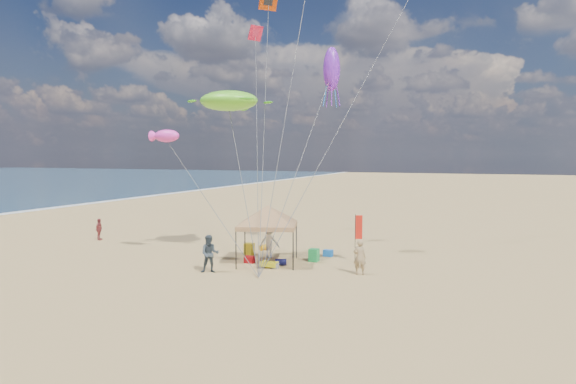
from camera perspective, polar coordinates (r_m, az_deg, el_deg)
name	(u,v)px	position (r m, az deg, el deg)	size (l,w,h in m)	color
ground	(264,282)	(24.03, -2.73, -10.06)	(280.00, 280.00, 0.00)	tan
canopy_tent	(268,208)	(27.36, -2.32, -1.76)	(5.69, 5.69, 3.69)	black
feather_flag	(358,230)	(28.25, 7.87, -4.24)	(0.38, 0.18, 2.65)	black
cooler_red	(250,259)	(28.05, -4.33, -7.58)	(0.54, 0.38, 0.38)	red
cooler_blue	(328,253)	(29.83, 4.54, -6.86)	(0.54, 0.38, 0.38)	blue
bag_navy	(281,262)	(27.34, -0.80, -7.90)	(0.36, 0.36, 0.60)	black
bag_orange	(264,247)	(31.59, -2.75, -6.24)	(0.36, 0.36, 0.60)	#CE8C0B
chair_green	(314,255)	(28.38, 2.93, -7.10)	(0.50, 0.50, 0.70)	#1A9242
chair_yellow	(249,249)	(30.19, -4.39, -6.42)	(0.50, 0.50, 0.70)	gold
crate_grey	(275,266)	(26.68, -1.48, -8.30)	(0.34, 0.30, 0.28)	gray
beach_cart	(269,264)	(26.82, -2.15, -8.10)	(0.90, 0.50, 0.24)	gold
person_near_a	(360,257)	(25.43, 8.06, -7.27)	(0.64, 0.42, 1.75)	#A0845B
person_near_b	(210,254)	(25.89, -8.79, -6.89)	(0.93, 0.72, 1.91)	#364249
person_near_c	(269,242)	(29.25, -2.11, -5.63)	(1.18, 0.68, 1.83)	white
person_far_a	(99,229)	(37.51, -20.49, -3.95)	(0.88, 0.37, 1.50)	#9E3C3D
turtle_kite	(229,101)	(28.96, -6.69, 10.15)	(3.37, 2.70, 1.12)	#66D928
fish_kite	(167,136)	(28.98, -13.49, 6.16)	(1.57, 0.79, 0.70)	#FF3BC5
squid_kite	(332,69)	(30.49, 4.93, 13.60)	(0.98, 0.98, 2.56)	purple
stunt_kite_pink	(256,33)	(39.98, -3.67, 17.41)	(1.12, 0.04, 1.12)	red
stunt_kite_red	(269,0)	(35.17, -2.20, 20.73)	(1.24, 0.04, 1.24)	#B93507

